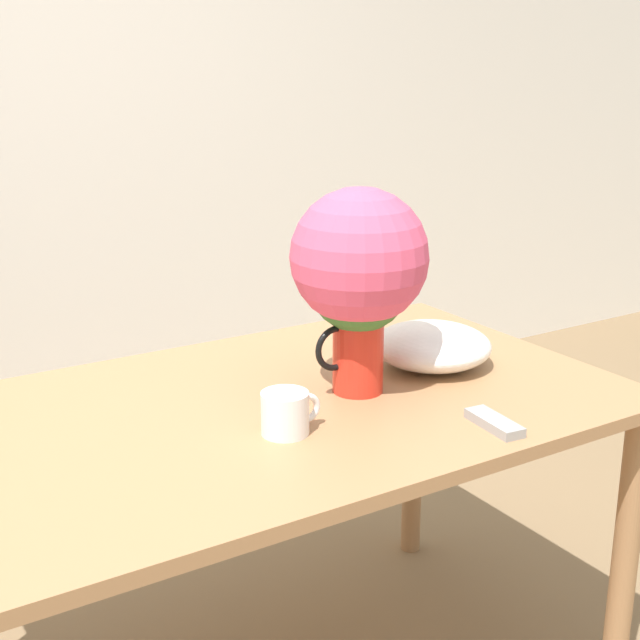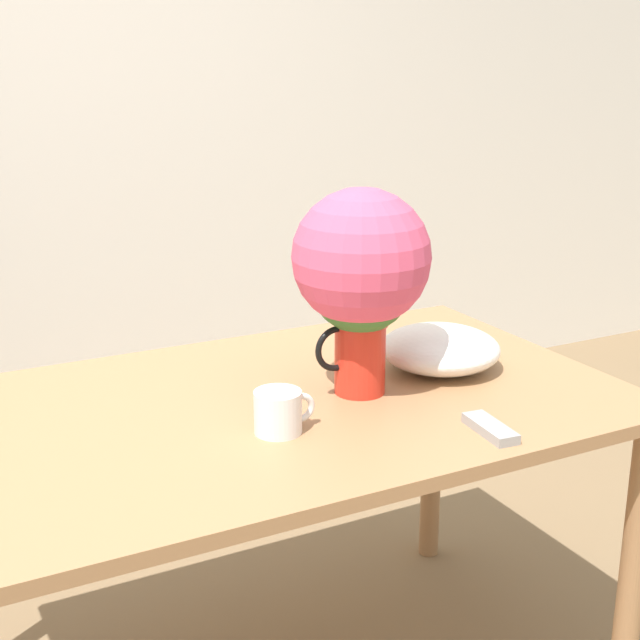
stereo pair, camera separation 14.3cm
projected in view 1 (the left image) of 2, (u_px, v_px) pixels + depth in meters
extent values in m
cube|color=#A3754C|center=(272.00, 410.00, 1.91)|extent=(1.53, 0.91, 0.03)
cylinder|color=#A3754C|center=(625.00, 559.00, 2.06)|extent=(0.06, 0.06, 0.75)
cylinder|color=#A3754C|center=(414.00, 439.00, 2.70)|extent=(0.06, 0.06, 0.75)
cylinder|color=red|center=(358.00, 348.00, 1.95)|extent=(0.11, 0.11, 0.20)
cone|color=red|center=(376.00, 314.00, 1.95)|extent=(0.04, 0.04, 0.05)
torus|color=black|center=(336.00, 348.00, 1.91)|extent=(0.10, 0.01, 0.10)
sphere|color=#3D7033|center=(359.00, 281.00, 1.90)|extent=(0.22, 0.22, 0.22)
sphere|color=#DB4C70|center=(359.00, 257.00, 1.89)|extent=(0.30, 0.30, 0.30)
cylinder|color=white|center=(284.00, 413.00, 1.74)|extent=(0.10, 0.10, 0.09)
torus|color=white|center=(306.00, 408.00, 1.77)|extent=(0.06, 0.01, 0.06)
ellipsoid|color=white|center=(432.00, 346.00, 2.12)|extent=(0.28, 0.28, 0.10)
cube|color=#999999|center=(494.00, 423.00, 1.78)|extent=(0.06, 0.14, 0.02)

